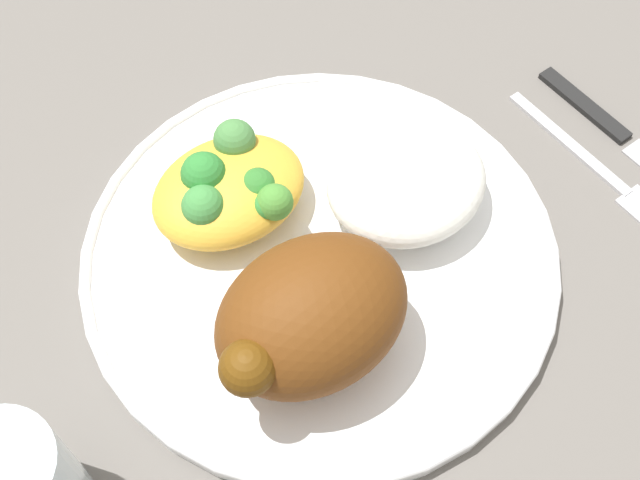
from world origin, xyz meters
The scene contains 7 objects.
ground_plane centered at (0.00, 0.00, 0.00)m, with size 2.00×2.00×0.00m, color #66615C.
plate centered at (0.00, 0.00, 0.01)m, with size 0.30×0.30×0.01m.
roasted_chicken centered at (0.04, 0.05, 0.05)m, with size 0.12×0.09×0.08m.
rice_pile centered at (-0.07, 0.00, 0.04)m, with size 0.10×0.09×0.04m, color white.
mac_cheese_with_broccoli centered at (0.03, -0.06, 0.04)m, with size 0.10×0.08×0.05m.
fork centered at (-0.20, 0.04, 0.00)m, with size 0.02×0.14×0.01m.
knife centered at (-0.23, 0.04, 0.00)m, with size 0.02×0.19×0.01m.
Camera 1 is at (0.15, 0.22, 0.45)m, focal length 45.91 mm.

